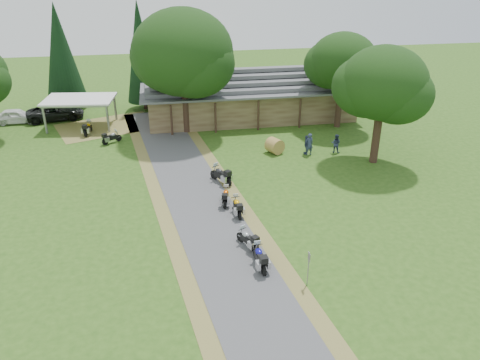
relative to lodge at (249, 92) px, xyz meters
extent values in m
plane|color=#2C5116|center=(-6.00, -24.00, -2.45)|extent=(120.00, 120.00, 0.00)
plane|color=#434446|center=(-6.50, -20.00, -2.45)|extent=(51.95, 51.95, 0.00)
imported|color=white|center=(-22.78, 1.55, -1.56)|extent=(2.38, 5.39, 1.78)
imported|color=black|center=(-19.21, 1.95, -1.32)|extent=(3.58, 6.26, 2.25)
imported|color=#2D3756|center=(2.83, -11.14, -1.36)|extent=(0.67, 0.52, 2.18)
imported|color=#2D3756|center=(5.17, -11.04, -1.51)|extent=(0.65, 0.61, 1.87)
imported|color=#2D3756|center=(2.68, -10.89, -1.51)|extent=(0.49, 0.60, 1.88)
cylinder|color=olive|center=(0.16, -10.27, -1.82)|extent=(1.64, 1.59, 1.26)
cone|color=black|center=(-10.44, 4.10, 3.08)|extent=(3.48, 3.48, 11.07)
cone|color=black|center=(-18.52, 5.86, 2.96)|extent=(4.06, 4.06, 10.81)
camera|label=1|loc=(-8.89, -45.20, 12.38)|focal=35.00mm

